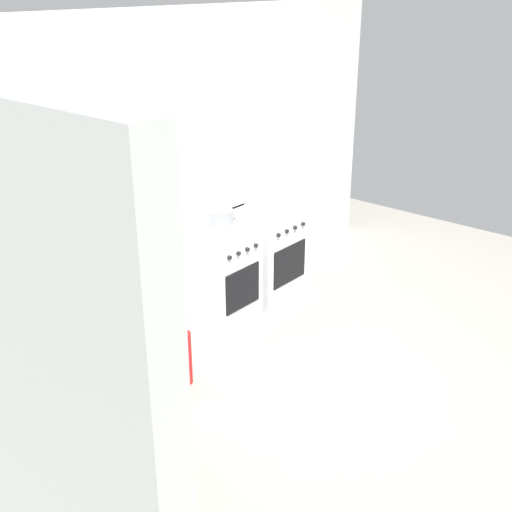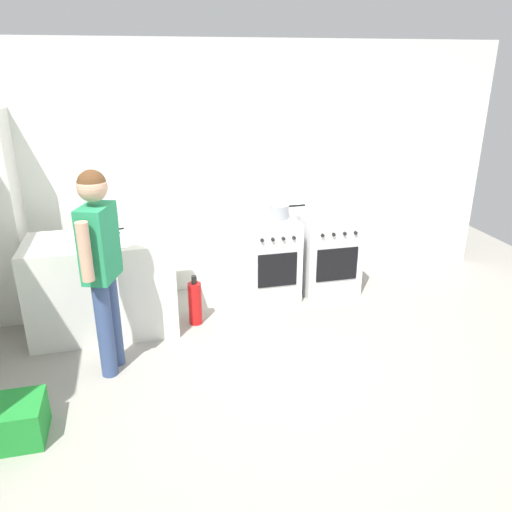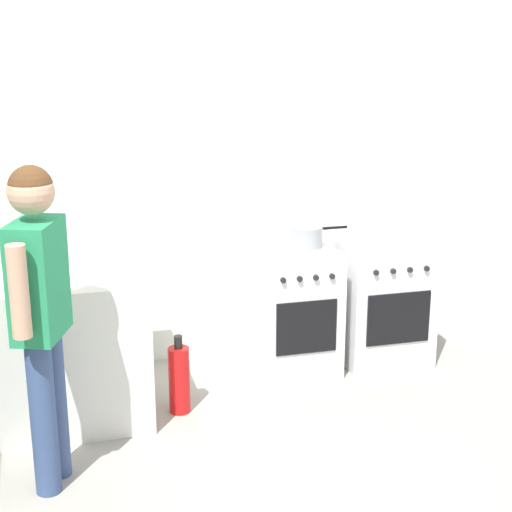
% 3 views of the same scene
% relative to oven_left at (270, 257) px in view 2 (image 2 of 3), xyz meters
% --- Properties ---
extents(ground_plane, '(8.00, 8.00, 0.00)m').
position_rel_oven_left_xyz_m(ground_plane, '(-0.35, -1.58, -0.43)').
color(ground_plane, gray).
extents(back_wall, '(6.00, 0.10, 2.60)m').
position_rel_oven_left_xyz_m(back_wall, '(-0.35, 0.37, 0.87)').
color(back_wall, silver).
rests_on(back_wall, ground).
extents(counter_unit, '(1.30, 0.70, 0.90)m').
position_rel_oven_left_xyz_m(counter_unit, '(-1.70, -0.38, 0.02)').
color(counter_unit, silver).
rests_on(counter_unit, ground).
extents(oven_left, '(0.55, 0.62, 0.85)m').
position_rel_oven_left_xyz_m(oven_left, '(0.00, 0.00, 0.00)').
color(oven_left, white).
rests_on(oven_left, ground).
extents(oven_right, '(0.60, 0.62, 0.85)m').
position_rel_oven_left_xyz_m(oven_right, '(0.65, 0.00, 0.00)').
color(oven_right, white).
rests_on(oven_right, ground).
extents(pot, '(0.39, 0.21, 0.14)m').
position_rel_oven_left_xyz_m(pot, '(0.10, 0.02, 0.50)').
color(pot, gray).
rests_on(pot, oven_left).
extents(knife_utility, '(0.25, 0.07, 0.01)m').
position_rel_oven_left_xyz_m(knife_utility, '(-1.59, -0.14, 0.48)').
color(knife_utility, silver).
rests_on(knife_utility, counter_unit).
extents(knife_carving, '(0.33, 0.10, 0.01)m').
position_rel_oven_left_xyz_m(knife_carving, '(-1.47, -0.27, 0.48)').
color(knife_carving, silver).
rests_on(knife_carving, counter_unit).
extents(person, '(0.30, 0.54, 1.67)m').
position_rel_oven_left_xyz_m(person, '(-1.63, -1.09, 0.58)').
color(person, '#384C7A').
rests_on(person, ground).
extents(fire_extinguisher, '(0.13, 0.13, 0.50)m').
position_rel_oven_left_xyz_m(fire_extinguisher, '(-0.87, -0.48, -0.21)').
color(fire_extinguisher, red).
rests_on(fire_extinguisher, ground).
extents(recycling_crate_lower, '(0.52, 0.36, 0.28)m').
position_rel_oven_left_xyz_m(recycling_crate_lower, '(-2.31, -1.79, -0.29)').
color(recycling_crate_lower, '#1E842D').
rests_on(recycling_crate_lower, ground).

